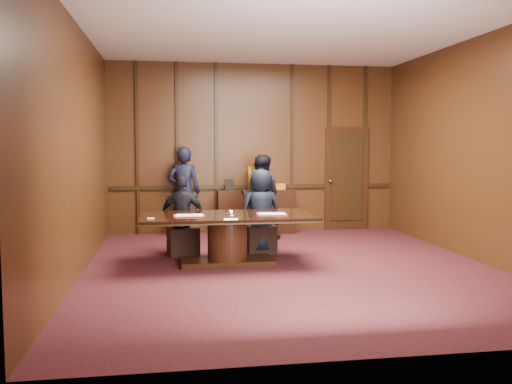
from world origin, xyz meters
TOP-DOWN VIEW (x-y plane):
  - room at (0.07, 0.14)m, footprint 7.00×7.04m
  - sideboard at (0.00, 3.26)m, footprint 1.60×0.45m
  - conference_table at (-0.90, 0.37)m, footprint 2.62×1.32m
  - folder_left at (-1.48, 0.28)m, footprint 0.46×0.33m
  - folder_right at (-0.23, 0.28)m, footprint 0.49×0.37m
  - inkstand at (-0.90, -0.08)m, footprint 0.20×0.14m
  - notepad at (-2.03, 0.07)m, footprint 0.10×0.07m
  - chair_left at (-1.55, 1.25)m, footprint 0.55×0.55m
  - chair_right at (-0.25, 1.25)m, footprint 0.51×0.51m
  - signatory_left at (-1.55, 1.17)m, footprint 0.82×0.46m
  - signatory_right at (-0.25, 1.17)m, footprint 0.76×0.55m
  - witness_left at (-1.48, 3.10)m, footprint 0.73×0.56m
  - witness_right at (-0.02, 2.57)m, footprint 0.94×0.83m

SIDE VIEW (x-z plane):
  - chair_left at x=-1.55m, z-range -0.20..0.79m
  - chair_right at x=-0.25m, z-range -0.20..0.79m
  - sideboard at x=0.00m, z-range -0.28..1.26m
  - conference_table at x=-0.90m, z-range 0.13..0.89m
  - signatory_left at x=-1.55m, z-range 0.00..1.31m
  - signatory_right at x=-0.25m, z-range 0.00..1.42m
  - notepad at x=-2.03m, z-range 0.76..0.77m
  - folder_left at x=-1.48m, z-range 0.76..0.78m
  - folder_right at x=-0.23m, z-range 0.76..0.78m
  - inkstand at x=-0.90m, z-range 0.76..0.87m
  - witness_right at x=-0.02m, z-range 0.00..1.63m
  - witness_left at x=-1.48m, z-range 0.00..1.79m
  - room at x=0.07m, z-range -0.03..3.47m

